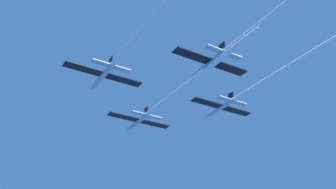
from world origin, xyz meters
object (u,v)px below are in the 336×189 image
jet_left_wing (138,36)px  jet_right_wing (256,87)px  jet_lead (167,99)px  jet_slot (269,17)px

jet_left_wing → jet_right_wing: bearing=6.3°
jet_lead → jet_right_wing: jet_right_wing is taller
jet_right_wing → jet_lead: bearing=138.3°
jet_left_wing → jet_right_wing: size_ratio=1.17×
jet_left_wing → jet_slot: jet_slot is taller
jet_lead → jet_left_wing: bearing=-134.0°
jet_lead → jet_right_wing: 21.18m
jet_left_wing → jet_right_wing: jet_right_wing is taller
jet_lead → jet_left_wing: 24.66m
jet_left_wing → jet_slot: (17.52, -16.50, 0.20)m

